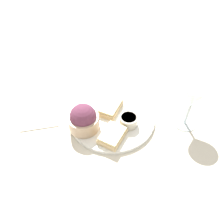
{
  "coord_description": "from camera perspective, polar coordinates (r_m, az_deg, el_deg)",
  "views": [
    {
      "loc": [
        -0.51,
        0.01,
        0.55
      ],
      "look_at": [
        0.0,
        0.0,
        0.03
      ],
      "focal_mm": 35.0,
      "sensor_mm": 36.0,
      "label": 1
    }
  ],
  "objects": [
    {
      "name": "cheese_toast_far",
      "position": [
        0.67,
        0.42,
        -6.12
      ],
      "size": [
        0.11,
        0.1,
        0.03
      ],
      "color": "#D1B27F",
      "rests_on": "dinner_plate"
    },
    {
      "name": "napkin",
      "position": [
        0.8,
        -18.3,
        -0.32
      ],
      "size": [
        0.16,
        0.15,
        0.01
      ],
      "color": "beige",
      "rests_on": "ground_plane"
    },
    {
      "name": "wine_glass",
      "position": [
        0.7,
        20.53,
        3.56
      ],
      "size": [
        0.09,
        0.09,
        0.16
      ],
      "color": "silver",
      "rests_on": "ground_plane"
    },
    {
      "name": "ground_plane",
      "position": [
        0.75,
        0.0,
        -1.82
      ],
      "size": [
        4.0,
        4.0,
        0.0
      ],
      "primitive_type": "plane",
      "color": "beige"
    },
    {
      "name": "cheese_toast_near",
      "position": [
        0.75,
        -0.61,
        1.23
      ],
      "size": [
        0.11,
        0.1,
        0.03
      ],
      "color": "#D1B27F",
      "rests_on": "dinner_plate"
    },
    {
      "name": "dinner_plate",
      "position": [
        0.74,
        0.0,
        -1.45
      ],
      "size": [
        0.29,
        0.29,
        0.01
      ],
      "color": "white",
      "rests_on": "ground_plane"
    },
    {
      "name": "salad_bowl",
      "position": [
        0.68,
        -7.45,
        -1.86
      ],
      "size": [
        0.1,
        0.1,
        0.09
      ],
      "color": "tan",
      "rests_on": "dinner_plate"
    },
    {
      "name": "sauce_ramekin",
      "position": [
        0.7,
        4.34,
        -2.15
      ],
      "size": [
        0.06,
        0.06,
        0.03
      ],
      "color": "beige",
      "rests_on": "dinner_plate"
    }
  ]
}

